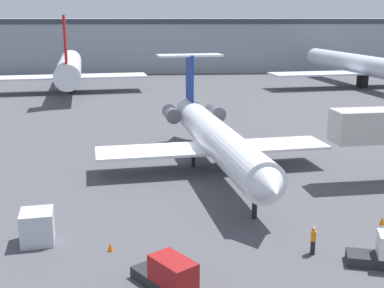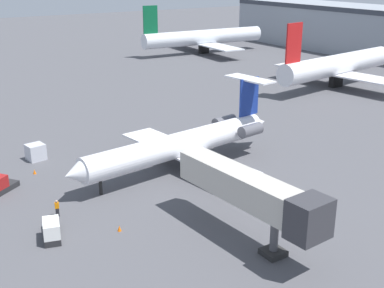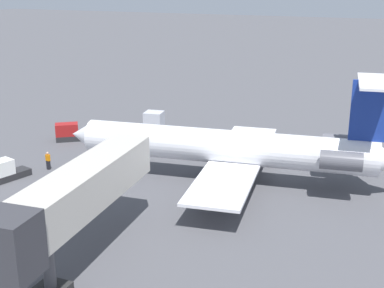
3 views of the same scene
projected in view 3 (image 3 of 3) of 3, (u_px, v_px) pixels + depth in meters
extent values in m
cube|color=#4C4C51|center=(257.00, 171.00, 48.57)|extent=(400.00, 400.00, 0.10)
cylinder|color=white|center=(225.00, 147.00, 45.31)|extent=(6.12, 25.31, 2.91)
cone|color=white|center=(83.00, 135.00, 48.69)|extent=(3.03, 2.54, 2.77)
cube|color=white|center=(223.00, 184.00, 40.26)|extent=(9.95, 5.58, 0.24)
cube|color=white|center=(248.00, 142.00, 50.56)|extent=(9.95, 5.58, 0.24)
cylinder|color=#595960|center=(341.00, 161.00, 40.61)|extent=(1.90, 3.37, 1.50)
cylinder|color=#595960|center=(341.00, 143.00, 44.94)|extent=(1.90, 3.37, 1.50)
cube|color=navy|center=(372.00, 111.00, 41.22)|extent=(0.65, 3.20, 4.85)
cube|color=white|center=(375.00, 82.00, 40.51)|extent=(7.05, 3.25, 0.20)
cylinder|color=black|center=(113.00, 161.00, 48.67)|extent=(0.36, 0.36, 1.65)
cylinder|color=black|center=(244.00, 180.00, 44.02)|extent=(0.36, 0.36, 1.65)
cylinder|color=black|center=(251.00, 167.00, 46.96)|extent=(0.36, 0.36, 1.65)
cube|color=#B7B2A8|center=(80.00, 190.00, 31.60)|extent=(15.30, 3.72, 2.60)
cube|color=#333338|center=(4.00, 245.00, 25.12)|extent=(2.63, 3.37, 3.20)
cylinder|color=#4C4C51|center=(49.00, 266.00, 29.10)|extent=(0.70, 0.70, 3.52)
cube|color=black|center=(48.00, 165.00, 48.77)|extent=(0.31, 0.37, 0.85)
cube|color=orange|center=(48.00, 158.00, 48.55)|extent=(0.34, 0.45, 0.60)
sphere|color=tan|center=(47.00, 153.00, 48.42)|extent=(0.24, 0.24, 0.24)
cube|color=#262628|center=(8.00, 176.00, 46.36)|extent=(4.23, 2.43, 0.60)
cube|color=#262628|center=(75.00, 137.00, 57.59)|extent=(3.47, 4.07, 0.60)
cube|color=maroon|center=(67.00, 129.00, 57.14)|extent=(2.54, 2.77, 1.30)
cube|color=silver|center=(154.00, 120.00, 61.80)|extent=(2.20, 2.32, 2.00)
cone|color=orange|center=(124.00, 135.00, 58.64)|extent=(0.36, 0.36, 0.55)
cone|color=orange|center=(41.00, 196.00, 42.26)|extent=(0.36, 0.36, 0.55)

